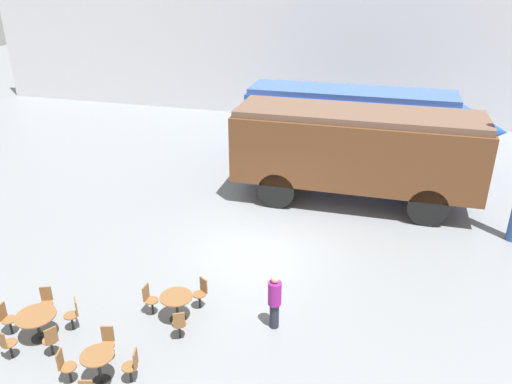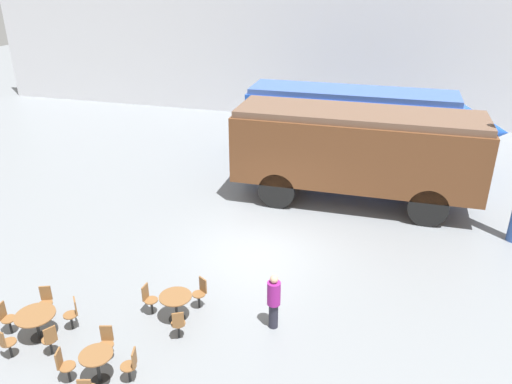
# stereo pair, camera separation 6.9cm
# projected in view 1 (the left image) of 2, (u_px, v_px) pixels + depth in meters

# --- Properties ---
(ground_plane) EXTENTS (80.00, 80.00, 0.00)m
(ground_plane) POSITION_uv_depth(u_px,v_px,m) (262.00, 251.00, 16.21)
(ground_plane) COLOR gray
(backdrop_wall) EXTENTS (44.00, 0.15, 9.00)m
(backdrop_wall) POSITION_uv_depth(u_px,v_px,m) (332.00, 41.00, 28.22)
(backdrop_wall) COLOR silver
(backdrop_wall) RESTS_ON ground_plane
(streamlined_locomotive) EXTENTS (11.22, 2.47, 3.44)m
(streamlined_locomotive) POSITION_uv_depth(u_px,v_px,m) (368.00, 121.00, 22.38)
(streamlined_locomotive) COLOR blue
(streamlined_locomotive) RESTS_ON ground_plane
(passenger_coach_wooden) EXTENTS (9.09, 2.80, 3.64)m
(passenger_coach_wooden) POSITION_uv_depth(u_px,v_px,m) (356.00, 147.00, 18.65)
(passenger_coach_wooden) COLOR brown
(passenger_coach_wooden) RESTS_ON ground_plane
(cafe_table_near) EXTENTS (0.97, 0.97, 0.70)m
(cafe_table_near) POSITION_uv_depth(u_px,v_px,m) (36.00, 319.00, 12.18)
(cafe_table_near) COLOR black
(cafe_table_near) RESTS_ON ground_plane
(cafe_table_mid) EXTENTS (0.74, 0.74, 0.77)m
(cafe_table_mid) POSITION_uv_depth(u_px,v_px,m) (98.00, 362.00, 10.88)
(cafe_table_mid) COLOR black
(cafe_table_mid) RESTS_ON ground_plane
(cafe_table_far) EXTENTS (0.85, 0.85, 0.73)m
(cafe_table_far) POSITION_uv_depth(u_px,v_px,m) (177.00, 301.00, 12.84)
(cafe_table_far) COLOR black
(cafe_table_far) RESTS_ON ground_plane
(cafe_chair_0) EXTENTS (0.36, 0.38, 0.87)m
(cafe_chair_0) POSITION_uv_depth(u_px,v_px,m) (6.00, 343.00, 11.53)
(cafe_chair_0) COLOR black
(cafe_chair_0) RESTS_ON ground_plane
(cafe_chair_1) EXTENTS (0.40, 0.39, 0.87)m
(cafe_chair_1) POSITION_uv_depth(u_px,v_px,m) (51.00, 339.00, 11.63)
(cafe_chair_1) COLOR black
(cafe_chair_1) RESTS_ON ground_plane
(cafe_chair_2) EXTENTS (0.41, 0.40, 0.87)m
(cafe_chair_2) POSITION_uv_depth(u_px,v_px,m) (74.00, 312.00, 12.53)
(cafe_chair_2) COLOR black
(cafe_chair_2) RESTS_ON ground_plane
(cafe_chair_3) EXTENTS (0.38, 0.39, 0.87)m
(cafe_chair_3) POSITION_uv_depth(u_px,v_px,m) (46.00, 300.00, 12.99)
(cafe_chair_3) COLOR black
(cafe_chair_3) RESTS_ON ground_plane
(cafe_chair_4) EXTENTS (0.36, 0.36, 0.87)m
(cafe_chair_4) POSITION_uv_depth(u_px,v_px,m) (6.00, 317.00, 12.37)
(cafe_chair_4) COLOR black
(cafe_chair_4) RESTS_ON ground_plane
(cafe_chair_5) EXTENTS (0.39, 0.37, 0.87)m
(cafe_chair_5) POSITION_uv_depth(u_px,v_px,m) (132.00, 364.00, 10.91)
(cafe_chair_5) COLOR black
(cafe_chair_5) RESTS_ON ground_plane
(cafe_chair_6) EXTENTS (0.37, 0.39, 0.87)m
(cafe_chair_6) POSITION_uv_depth(u_px,v_px,m) (107.00, 341.00, 11.58)
(cafe_chair_6) COLOR black
(cafe_chair_6) RESTS_ON ground_plane
(cafe_chair_7) EXTENTS (0.39, 0.37, 0.87)m
(cafe_chair_7) POSITION_uv_depth(u_px,v_px,m) (65.00, 365.00, 10.90)
(cafe_chair_7) COLOR black
(cafe_chair_7) RESTS_ON ground_plane
(cafe_chair_9) EXTENTS (0.39, 0.40, 0.87)m
(cafe_chair_9) POSITION_uv_depth(u_px,v_px,m) (201.00, 291.00, 13.35)
(cafe_chair_9) COLOR black
(cafe_chair_9) RESTS_ON ground_plane
(cafe_chair_10) EXTENTS (0.36, 0.36, 0.87)m
(cafe_chair_10) POSITION_uv_depth(u_px,v_px,m) (149.00, 298.00, 13.08)
(cafe_chair_10) COLOR black
(cafe_chair_10) RESTS_ON ground_plane
(cafe_chair_11) EXTENTS (0.39, 0.40, 0.87)m
(cafe_chair_11) POSITION_uv_depth(u_px,v_px,m) (179.00, 323.00, 12.16)
(cafe_chair_11) COLOR black
(cafe_chair_11) RESTS_ON ground_plane
(visitor_person) EXTENTS (0.34, 0.34, 1.56)m
(visitor_person) POSITION_uv_depth(u_px,v_px,m) (275.00, 300.00, 12.47)
(visitor_person) COLOR #262633
(visitor_person) RESTS_ON ground_plane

